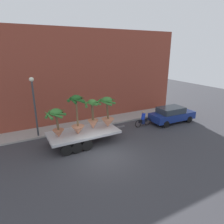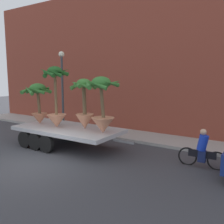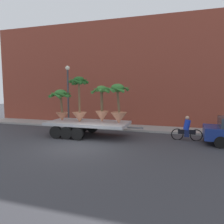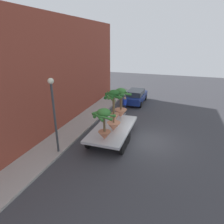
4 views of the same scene
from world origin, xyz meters
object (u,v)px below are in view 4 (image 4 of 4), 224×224
(potted_palm_extra, at_px, (114,109))
(parked_car, at_px, (136,96))
(potted_palm_rear, at_px, (104,122))
(cyclist, at_px, (125,105))
(flatbed_trailer, at_px, (112,131))
(potted_palm_front, at_px, (121,104))
(potted_palm_middle, at_px, (114,112))
(street_lamp, at_px, (54,107))

(potted_palm_extra, relative_size, parked_car, 0.52)
(potted_palm_rear, height_order, parked_car, potted_palm_rear)
(potted_palm_extra, height_order, cyclist, potted_palm_extra)
(flatbed_trailer, relative_size, potted_palm_rear, 2.99)
(potted_palm_rear, height_order, potted_palm_front, potted_palm_front)
(flatbed_trailer, distance_m, potted_palm_middle, 1.65)
(flatbed_trailer, height_order, potted_palm_rear, potted_palm_rear)
(flatbed_trailer, relative_size, potted_palm_extra, 2.67)
(potted_palm_middle, xyz_separation_m, parked_car, (9.83, 0.55, -1.55))
(potted_palm_rear, distance_m, potted_palm_extra, 2.84)
(potted_palm_middle, relative_size, potted_palm_front, 1.19)
(street_lamp, bearing_deg, cyclist, -12.08)
(potted_palm_front, relative_size, cyclist, 1.35)
(flatbed_trailer, relative_size, cyclist, 3.44)
(flatbed_trailer, xyz_separation_m, street_lamp, (-2.75, 2.76, 2.47))
(potted_palm_rear, bearing_deg, potted_palm_front, 1.55)
(potted_palm_middle, bearing_deg, parked_car, 3.19)
(parked_car, bearing_deg, flatbed_trailer, -178.10)
(cyclist, bearing_deg, street_lamp, 167.92)
(potted_palm_rear, bearing_deg, potted_palm_middle, -6.11)
(flatbed_trailer, xyz_separation_m, parked_car, (9.57, 0.32, 0.06))
(potted_palm_middle, height_order, parked_car, potted_palm_middle)
(street_lamp, bearing_deg, potted_palm_rear, -69.94)
(flatbed_trailer, relative_size, potted_palm_middle, 2.14)
(potted_palm_extra, xyz_separation_m, parked_car, (8.46, 0.09, -1.29))
(potted_palm_rear, xyz_separation_m, potted_palm_extra, (2.82, 0.30, -0.12))
(potted_palm_front, height_order, street_lamp, street_lamp)
(potted_palm_front, bearing_deg, cyclist, 10.41)
(potted_palm_middle, relative_size, potted_palm_extra, 1.24)
(flatbed_trailer, relative_size, parked_car, 1.38)
(potted_palm_rear, height_order, street_lamp, street_lamp)
(potted_palm_rear, xyz_separation_m, cyclist, (8.15, 0.87, -1.58))
(potted_palm_extra, bearing_deg, potted_palm_front, -9.28)
(street_lamp, bearing_deg, potted_palm_middle, -50.33)
(potted_palm_extra, relative_size, street_lamp, 0.49)
(flatbed_trailer, bearing_deg, potted_palm_front, 0.81)
(flatbed_trailer, height_order, potted_palm_front, potted_palm_front)
(potted_palm_rear, xyz_separation_m, potted_palm_front, (4.01, 0.11, -0.07))
(flatbed_trailer, bearing_deg, cyclist, 7.03)
(potted_palm_front, distance_m, potted_palm_extra, 1.20)
(potted_palm_extra, bearing_deg, potted_palm_rear, -173.90)
(potted_palm_rear, xyz_separation_m, potted_palm_middle, (1.45, -0.15, 0.13))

